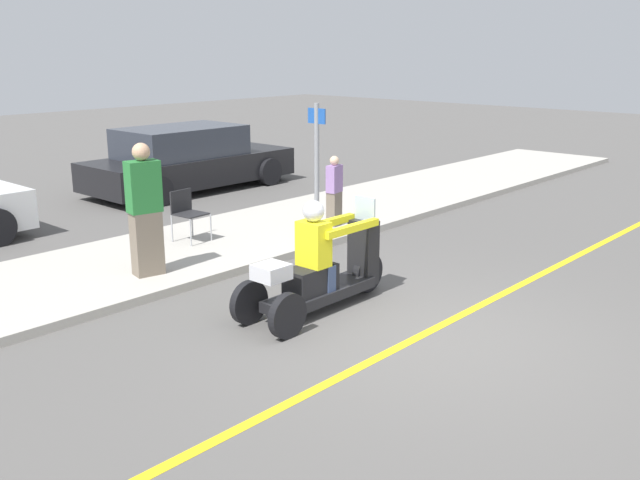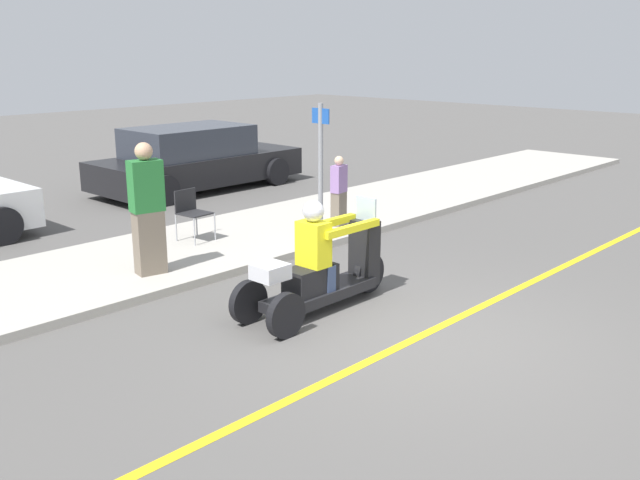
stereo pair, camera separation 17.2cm
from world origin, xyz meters
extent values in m
plane|color=#565451|center=(0.00, 0.00, 0.00)|extent=(60.00, 60.00, 0.00)
cube|color=gold|center=(-0.19, 0.00, 0.00)|extent=(24.00, 0.12, 0.01)
cube|color=#B2ADA3|center=(0.00, 4.60, 0.06)|extent=(28.00, 2.80, 0.12)
cylinder|color=black|center=(0.76, 1.41, 0.26)|extent=(0.53, 0.10, 0.53)
cylinder|color=black|center=(-1.08, 1.09, 0.26)|extent=(0.53, 0.10, 0.53)
cylinder|color=black|center=(-1.08, 1.72, 0.26)|extent=(0.53, 0.10, 0.53)
cube|color=black|center=(-0.19, 1.41, 0.21)|extent=(1.66, 0.45, 0.13)
cube|color=black|center=(-0.35, 1.41, 0.44)|extent=(0.66, 0.35, 0.33)
cube|color=black|center=(0.66, 1.41, 0.57)|extent=(0.24, 0.35, 0.86)
cube|color=silver|center=(0.68, 1.41, 1.15)|extent=(0.03, 0.32, 0.30)
cube|color=silver|center=(-1.02, 1.41, 0.70)|extent=(0.36, 0.35, 0.18)
cube|color=yellow|center=(-0.30, 1.41, 0.88)|extent=(0.26, 0.38, 0.55)
sphere|color=silver|center=(-0.30, 1.41, 1.29)|extent=(0.26, 0.26, 0.26)
cube|color=#38476B|center=(-0.17, 1.29, 0.44)|extent=(0.14, 0.14, 0.33)
cube|color=#38476B|center=(-0.17, 1.53, 0.44)|extent=(0.14, 0.14, 0.33)
cube|color=yellow|center=(0.18, 1.21, 1.02)|extent=(0.96, 0.09, 0.09)
cube|color=yellow|center=(0.18, 1.61, 1.02)|extent=(0.96, 0.09, 0.09)
cube|color=#726656|center=(-0.98, 3.90, 0.56)|extent=(0.44, 0.33, 0.89)
cube|color=#267233|center=(-0.98, 3.90, 1.36)|extent=(0.48, 0.34, 0.70)
sphere|color=tan|center=(-0.98, 3.90, 1.83)|extent=(0.24, 0.24, 0.24)
cube|color=#726656|center=(2.86, 3.82, 0.42)|extent=(0.29, 0.22, 0.60)
cube|color=#9972B2|center=(2.86, 3.82, 0.96)|extent=(0.32, 0.23, 0.47)
sphere|color=beige|center=(2.86, 3.82, 1.27)|extent=(0.16, 0.16, 0.16)
cylinder|color=#A5A8AD|center=(0.31, 4.61, 0.34)|extent=(0.02, 0.02, 0.44)
cylinder|color=#A5A8AD|center=(0.75, 4.64, 0.34)|extent=(0.02, 0.02, 0.44)
cylinder|color=#A5A8AD|center=(0.27, 5.04, 0.34)|extent=(0.02, 0.02, 0.44)
cylinder|color=#A5A8AD|center=(0.71, 5.08, 0.34)|extent=(0.02, 0.02, 0.44)
cube|color=#232326|center=(0.51, 4.84, 0.57)|extent=(0.48, 0.48, 0.02)
cube|color=#232326|center=(0.49, 5.06, 0.75)|extent=(0.44, 0.06, 0.38)
cylinder|color=black|center=(-1.57, 7.32, 0.32)|extent=(0.64, 0.22, 0.64)
cube|color=black|center=(3.58, 8.80, 0.49)|extent=(4.85, 1.87, 0.62)
cube|color=#2D333D|center=(3.34, 8.80, 1.13)|extent=(2.67, 1.68, 0.65)
cylinder|color=black|center=(5.16, 7.87, 0.32)|extent=(0.64, 0.22, 0.64)
cylinder|color=black|center=(5.16, 9.73, 0.32)|extent=(0.64, 0.22, 0.64)
cylinder|color=black|center=(2.01, 7.87, 0.32)|extent=(0.64, 0.22, 0.64)
cylinder|color=black|center=(2.01, 9.73, 0.32)|extent=(0.64, 0.22, 0.64)
cylinder|color=gray|center=(2.00, 3.45, 1.22)|extent=(0.08, 0.08, 2.20)
cube|color=#1E51AD|center=(2.00, 3.45, 2.12)|extent=(0.02, 0.36, 0.24)
camera|label=1|loc=(-6.38, -4.20, 3.18)|focal=40.00mm
camera|label=2|loc=(-6.26, -4.32, 3.18)|focal=40.00mm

